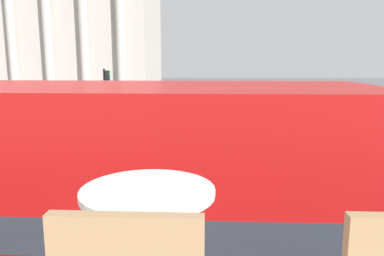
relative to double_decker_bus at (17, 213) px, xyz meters
The scene contains 8 objects.
double_decker_bus is the anchor object (origin of this frame).
cafe_dining_table 4.50m from the double_decker_bus, 53.60° to the right, with size 0.60×0.60×0.73m.
plaza_building_left 42.90m from the double_decker_bus, 111.44° to the left, with size 23.63×13.65×21.44m.
traffic_light_near 7.90m from the double_decker_bus, 75.40° to the left, with size 0.42×0.24×3.73m.
traffic_light_mid 15.38m from the double_decker_bus, 100.83° to the left, with size 0.42×0.24×4.08m.
car_white 22.06m from the double_decker_bus, 93.53° to the left, with size 4.20×1.93×1.35m.
car_black 12.18m from the double_decker_bus, 90.63° to the left, with size 4.20×1.93×1.35m.
pedestrian_olive 18.57m from the double_decker_bus, 84.58° to the left, with size 0.32×0.32×1.77m.
Camera 1 is at (1.18, -1.92, 4.48)m, focal length 35.00 mm.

